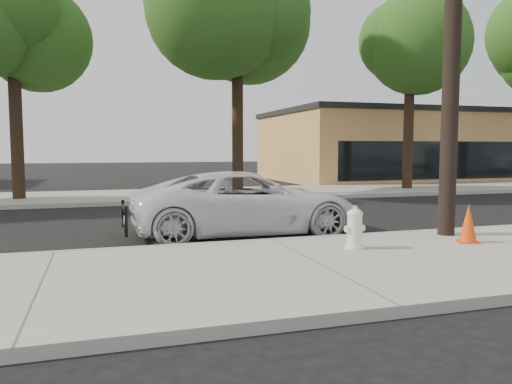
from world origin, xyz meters
TOP-DOWN VIEW (x-y plane):
  - ground at (0.00, 0.00)m, footprint 120.00×120.00m
  - near_sidewalk at (0.00, -4.30)m, footprint 90.00×4.40m
  - far_sidewalk at (0.00, 8.50)m, footprint 90.00×5.00m
  - curb_near at (0.00, -2.10)m, footprint 90.00×0.12m
  - building_main at (16.00, 16.00)m, footprint 18.00×10.00m
  - utility_pole at (3.60, -2.70)m, footprint 1.40×0.34m
  - tree_b at (-5.81, 8.06)m, footprint 4.34×4.20m
  - tree_c at (2.22, 7.64)m, footprint 4.96×4.80m
  - tree_d at (10.20, 7.95)m, footprint 4.50×4.35m
  - police_cruiser at (-0.09, -0.64)m, footprint 5.14×2.40m
  - fire_hydrant at (1.10, -3.41)m, footprint 0.38×0.35m
  - traffic_cone at (3.43, -3.54)m, footprint 0.50×0.50m

SIDE VIEW (x-z plane):
  - ground at x=0.00m, z-range 0.00..0.00m
  - near_sidewalk at x=0.00m, z-range 0.00..0.15m
  - far_sidewalk at x=0.00m, z-range 0.00..0.15m
  - curb_near at x=0.00m, z-range -0.01..0.15m
  - fire_hydrant at x=1.10m, z-range 0.14..0.85m
  - traffic_cone at x=3.43m, z-range 0.14..0.87m
  - police_cruiser at x=-0.09m, z-range 0.00..1.42m
  - building_main at x=16.00m, z-range 0.00..4.00m
  - utility_pole at x=3.60m, z-range 0.20..9.20m
  - tree_b at x=-5.81m, z-range 1.93..10.38m
  - tree_d at x=10.20m, z-range 1.99..10.74m
  - tree_c at x=2.22m, z-range 2.13..11.68m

